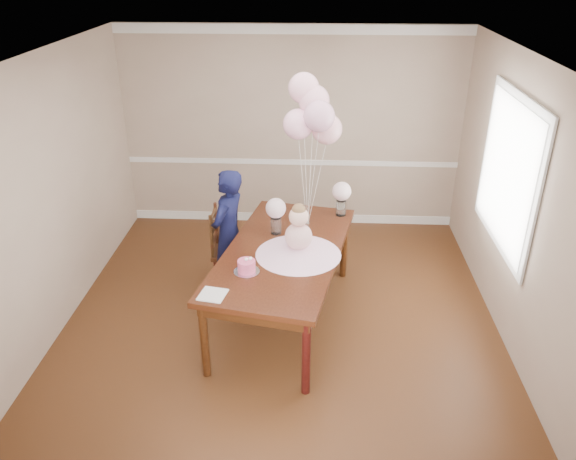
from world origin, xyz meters
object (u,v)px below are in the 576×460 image
Objects in this scene: dining_table_top at (283,252)px; woman at (229,233)px; birthday_cake at (247,266)px; dining_chair_seat at (232,252)px.

woman is at bearing 151.05° from dining_table_top.
dining_table_top is 13.33× the size of birthday_cake.
dining_chair_seat is 0.28× the size of woman.
woman is (-0.63, 0.54, -0.08)m from dining_table_top.
dining_chair_seat is (-0.32, 1.12, -0.48)m from birthday_cake.
dining_chair_seat is (-0.63, 0.67, -0.39)m from dining_table_top.
dining_chair_seat is at bearing 105.91° from birthday_cake.
birthday_cake is at bearing -113.96° from dining_table_top.
dining_table_top is at bearing -47.35° from dining_chair_seat.
woman is (-0.32, 0.98, -0.17)m from birthday_cake.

